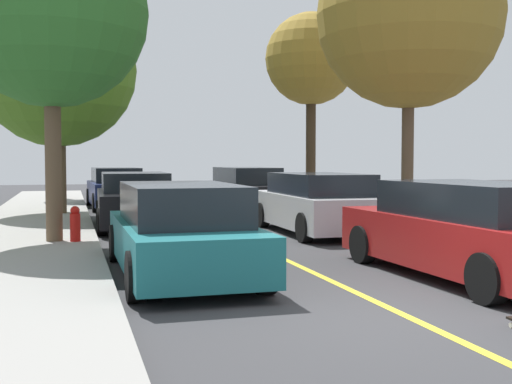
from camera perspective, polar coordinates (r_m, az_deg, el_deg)
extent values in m
plane|color=#353538|center=(7.58, 13.13, -10.61)|extent=(80.00, 80.00, 0.00)
cube|color=gold|center=(11.18, 3.01, -6.15)|extent=(0.12, 39.20, 0.01)
cube|color=#196066|center=(9.86, -6.68, -4.46)|extent=(1.79, 4.67, 0.64)
cube|color=black|center=(9.72, -6.63, -0.97)|extent=(1.57, 2.87, 0.57)
cylinder|color=black|center=(8.49, 0.77, -6.87)|extent=(0.22, 0.64, 0.64)
cylinder|color=black|center=(8.17, -10.57, -7.31)|extent=(0.22, 0.64, 0.64)
cylinder|color=black|center=(11.63, -3.95, -4.22)|extent=(0.22, 0.64, 0.64)
cylinder|color=black|center=(11.40, -12.18, -4.42)|extent=(0.22, 0.64, 0.64)
cube|color=black|center=(16.72, -10.59, -1.25)|extent=(1.95, 4.35, 0.76)
cube|color=black|center=(16.89, -10.65, 0.89)|extent=(1.68, 2.55, 0.48)
cylinder|color=black|center=(15.38, -7.06, -2.48)|extent=(0.24, 0.65, 0.64)
cylinder|color=black|center=(15.26, -13.41, -2.58)|extent=(0.24, 0.65, 0.64)
cylinder|color=black|center=(18.25, -8.22, -1.64)|extent=(0.24, 0.65, 0.64)
cylinder|color=black|center=(18.14, -13.56, -1.72)|extent=(0.24, 0.65, 0.64)
cube|color=navy|center=(23.68, -12.22, -0.06)|extent=(1.90, 4.75, 0.75)
cube|color=black|center=(23.70, -12.25, 1.48)|extent=(1.63, 2.68, 0.51)
cylinder|color=black|center=(22.15, -9.68, -0.85)|extent=(0.24, 0.65, 0.64)
cylinder|color=black|center=(21.98, -13.93, -0.92)|extent=(0.24, 0.65, 0.64)
cylinder|color=black|center=(25.42, -10.72, -0.37)|extent=(0.24, 0.65, 0.64)
cylinder|color=black|center=(25.27, -14.43, -0.43)|extent=(0.24, 0.65, 0.64)
cube|color=maroon|center=(10.14, 17.91, -4.11)|extent=(1.92, 4.73, 0.73)
cube|color=black|center=(9.88, 18.79, -0.68)|extent=(1.66, 3.04, 0.51)
cylinder|color=black|center=(11.13, 9.40, -4.57)|extent=(0.24, 0.65, 0.64)
cylinder|color=black|center=(11.98, 16.62, -4.12)|extent=(0.24, 0.65, 0.64)
cylinder|color=black|center=(8.37, 19.71, -7.19)|extent=(0.24, 0.65, 0.64)
cube|color=#B7B7BC|center=(15.44, 5.38, -1.57)|extent=(1.93, 4.61, 0.75)
cube|color=black|center=(15.27, 5.59, 0.72)|extent=(1.69, 3.06, 0.49)
cylinder|color=black|center=(16.69, 0.61, -2.03)|extent=(0.23, 0.64, 0.64)
cylinder|color=black|center=(17.26, 6.22, -1.89)|extent=(0.23, 0.64, 0.64)
cylinder|color=black|center=(13.67, 4.31, -3.15)|extent=(0.23, 0.64, 0.64)
cylinder|color=black|center=(14.35, 10.92, -2.90)|extent=(0.23, 0.64, 0.64)
cube|color=black|center=(21.48, -0.85, -0.29)|extent=(1.91, 4.67, 0.75)
cube|color=black|center=(21.45, -0.85, 1.45)|extent=(1.65, 2.98, 0.55)
cylinder|color=black|center=(22.82, -4.02, -0.70)|extent=(0.24, 0.65, 0.64)
cylinder|color=black|center=(23.27, -0.05, -0.62)|extent=(0.24, 0.65, 0.64)
cylinder|color=black|center=(19.72, -1.79, -1.27)|extent=(0.24, 0.65, 0.64)
cylinder|color=black|center=(20.23, 2.73, -1.16)|extent=(0.24, 0.65, 0.64)
cylinder|color=brown|center=(13.38, -17.42, 2.69)|extent=(0.32, 0.32, 3.20)
sphere|color=#2D6B28|center=(13.69, -17.61, 15.03)|extent=(3.79, 3.79, 3.79)
cylinder|color=brown|center=(20.26, -16.97, 2.04)|extent=(0.42, 0.42, 2.70)
sphere|color=#4C7A23|center=(20.44, -17.09, 10.39)|extent=(4.68, 4.68, 4.68)
cylinder|color=#4C3823|center=(27.50, -16.76, 3.30)|extent=(0.35, 0.35, 3.72)
sphere|color=#3D7F33|center=(27.67, -16.85, 9.15)|extent=(3.02, 3.02, 3.02)
cylinder|color=brown|center=(15.41, 13.20, 3.19)|extent=(0.28, 0.28, 3.43)
sphere|color=olive|center=(15.76, 13.34, 14.88)|extent=(4.26, 4.26, 4.26)
cylinder|color=#3D2D1E|center=(21.10, 4.85, 3.94)|extent=(0.32, 0.32, 4.00)
sphere|color=olive|center=(21.34, 4.88, 11.61)|extent=(2.96, 2.96, 2.96)
cylinder|color=#B2140F|center=(13.26, -15.63, -3.02)|extent=(0.20, 0.20, 0.55)
sphere|color=#B2140F|center=(13.23, -15.65, -1.58)|extent=(0.18, 0.18, 0.18)
cylinder|color=beige|center=(7.40, 21.56, -10.86)|extent=(0.03, 0.06, 0.06)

